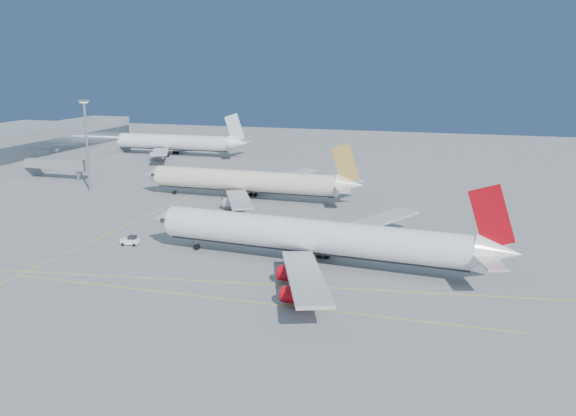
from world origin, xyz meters
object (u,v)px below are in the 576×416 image
at_px(airliner_virgin, 318,237).
at_px(airliner_etihad, 249,181).
at_px(pushback_tug, 130,241).
at_px(light_mast, 87,138).
at_px(airliner_third, 172,142).

bearing_deg(airliner_virgin, airliner_etihad, 127.92).
xyz_separation_m(pushback_tug, light_mast, (-41.91, 47.97, 15.30)).
bearing_deg(airliner_etihad, airliner_virgin, -56.36).
bearing_deg(light_mast, pushback_tug, -48.86).
height_order(airliner_virgin, airliner_etihad, airliner_virgin).
bearing_deg(light_mast, airliner_etihad, 3.35).
xyz_separation_m(airliner_third, pushback_tug, (52.10, -122.88, -4.55)).
relative_size(airliner_virgin, airliner_etihad, 1.13).
relative_size(airliner_etihad, airliner_third, 0.98).
bearing_deg(pushback_tug, airliner_virgin, -9.46).
bearing_deg(airliner_virgin, light_mast, 154.81).
xyz_separation_m(airliner_virgin, airliner_third, (-94.60, 124.50, -0.08)).
bearing_deg(pushback_tug, airliner_third, 105.71).
xyz_separation_m(airliner_third, light_mast, (10.20, -74.90, 10.76)).
relative_size(airliner_etihad, light_mast, 2.42).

